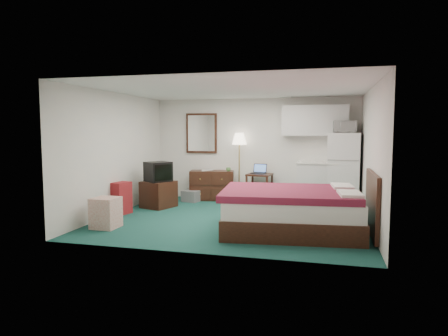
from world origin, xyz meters
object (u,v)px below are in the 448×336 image
(dresser, at_px, (212,185))
(desk, at_px, (259,188))
(tv_stand, at_px, (159,194))
(fridge, at_px, (344,170))
(bed, at_px, (291,211))
(floor_lamp, at_px, (239,167))
(kitchen_counter, at_px, (318,184))
(suitcase, at_px, (121,198))

(dresser, distance_m, desk, 1.22)
(desk, distance_m, tv_stand, 2.38)
(fridge, xyz_separation_m, bed, (-0.97, -2.55, -0.48))
(floor_lamp, height_order, tv_stand, floor_lamp)
(kitchen_counter, bearing_deg, suitcase, -149.47)
(desk, bearing_deg, suitcase, -135.88)
(dresser, relative_size, tv_stand, 1.65)
(bed, bearing_deg, floor_lamp, 112.84)
(floor_lamp, bearing_deg, fridge, -4.47)
(floor_lamp, height_order, kitchen_counter, floor_lamp)
(desk, bearing_deg, floor_lamp, 167.45)
(floor_lamp, height_order, suitcase, floor_lamp)
(floor_lamp, bearing_deg, bed, -61.35)
(tv_stand, bearing_deg, bed, -6.02)
(dresser, distance_m, bed, 3.45)
(desk, xyz_separation_m, suitcase, (-2.55, -1.99, -0.02))
(dresser, xyz_separation_m, desk, (1.21, -0.11, -0.02))
(floor_lamp, relative_size, suitcase, 2.51)
(fridge, bearing_deg, suitcase, -148.67)
(suitcase, bearing_deg, floor_lamp, 58.89)
(floor_lamp, relative_size, desk, 2.38)
(floor_lamp, height_order, bed, floor_lamp)
(floor_lamp, distance_m, desk, 0.74)
(desk, relative_size, kitchen_counter, 0.72)
(dresser, height_order, kitchen_counter, kitchen_counter)
(desk, xyz_separation_m, bed, (0.96, -2.56, 0.01))
(fridge, bearing_deg, desk, -172.76)
(dresser, bearing_deg, kitchen_counter, -12.41)
(tv_stand, bearing_deg, desk, 47.16)
(kitchen_counter, height_order, fridge, fridge)
(tv_stand, height_order, suitcase, suitcase)
(dresser, height_order, bed, dresser)
(desk, bearing_deg, bed, -63.12)
(dresser, bearing_deg, fridge, -13.08)
(fridge, xyz_separation_m, tv_stand, (-4.04, -1.11, -0.54))
(desk, height_order, suitcase, desk)
(dresser, xyz_separation_m, fridge, (3.14, -0.12, 0.47))
(desk, height_order, bed, bed)
(floor_lamp, distance_m, tv_stand, 2.11)
(bed, bearing_deg, dresser, 123.32)
(floor_lamp, xyz_separation_m, kitchen_counter, (1.88, -0.14, -0.34))
(dresser, relative_size, suitcase, 1.61)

